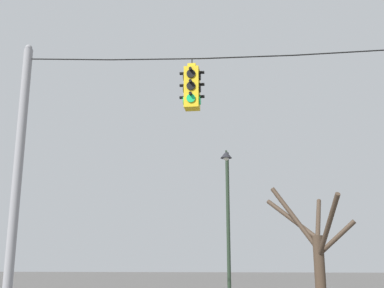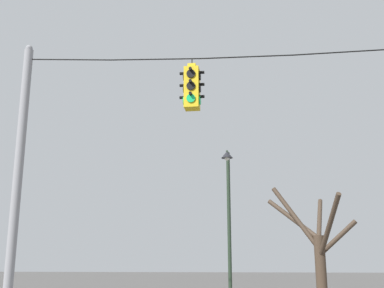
{
  "view_description": "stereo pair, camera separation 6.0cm",
  "coord_description": "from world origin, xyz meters",
  "px_view_note": "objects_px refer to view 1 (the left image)",
  "views": [
    {
      "loc": [
        -1.98,
        -10.16,
        1.84
      ],
      "look_at": [
        -3.42,
        0.25,
        4.46
      ],
      "focal_mm": 45.0,
      "sensor_mm": 36.0,
      "label": 1
    },
    {
      "loc": [
        -1.92,
        -10.15,
        1.84
      ],
      "look_at": [
        -3.42,
        0.25,
        4.46
      ],
      "focal_mm": 45.0,
      "sensor_mm": 36.0,
      "label": 2
    }
  ],
  "objects_px": {
    "traffic_light_over_intersection": "(192,88)",
    "street_lamp": "(228,208)",
    "bare_tree": "(316,252)",
    "utility_pole_left": "(16,187)"
  },
  "relations": [
    {
      "from": "utility_pole_left",
      "to": "traffic_light_over_intersection",
      "type": "height_order",
      "value": "utility_pole_left"
    },
    {
      "from": "traffic_light_over_intersection",
      "to": "street_lamp",
      "type": "relative_size",
      "value": 0.23
    },
    {
      "from": "bare_tree",
      "to": "utility_pole_left",
      "type": "bearing_deg",
      "value": -140.42
    },
    {
      "from": "utility_pole_left",
      "to": "traffic_light_over_intersection",
      "type": "distance_m",
      "value": 4.69
    },
    {
      "from": "street_lamp",
      "to": "bare_tree",
      "type": "xyz_separation_m",
      "value": [
        2.81,
        0.84,
        -1.41
      ]
    },
    {
      "from": "traffic_light_over_intersection",
      "to": "utility_pole_left",
      "type": "bearing_deg",
      "value": 180.0
    },
    {
      "from": "street_lamp",
      "to": "traffic_light_over_intersection",
      "type": "bearing_deg",
      "value": -94.76
    },
    {
      "from": "traffic_light_over_intersection",
      "to": "bare_tree",
      "type": "xyz_separation_m",
      "value": [
        3.25,
        6.1,
        -3.6
      ]
    },
    {
      "from": "traffic_light_over_intersection",
      "to": "street_lamp",
      "type": "height_order",
      "value": "traffic_light_over_intersection"
    },
    {
      "from": "utility_pole_left",
      "to": "street_lamp",
      "type": "xyz_separation_m",
      "value": [
        4.56,
        5.26,
        0.04
      ]
    }
  ]
}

